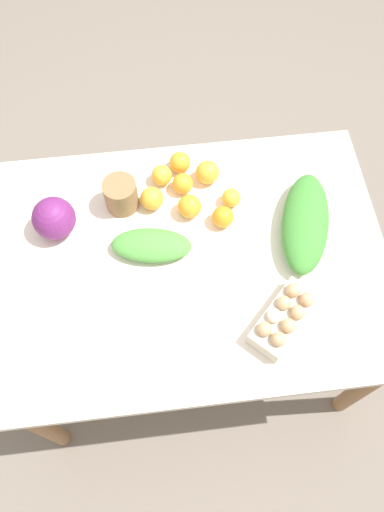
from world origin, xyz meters
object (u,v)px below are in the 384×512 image
cabbage_purple (54,218)px  orange_6 (181,162)px  orange_7 (162,175)px  egg_carton (284,318)px  greens_bunch_chard (305,222)px  orange_5 (152,199)px  orange_4 (231,198)px  paper_bag (121,195)px  orange_2 (208,172)px  greens_bunch_beet_tops (151,245)px  orange_1 (183,184)px  orange_3 (223,217)px  orange_0 (189,206)px

cabbage_purple → orange_6: (0.43, 0.20, -0.03)m
cabbage_purple → orange_7: size_ratio=1.97×
egg_carton → greens_bunch_chard: (0.13, 0.31, 0.01)m
orange_5 → egg_carton: bearing=-52.5°
orange_4 → orange_6: 0.22m
paper_bag → orange_6: bearing=30.2°
orange_2 → orange_6: size_ratio=1.11×
paper_bag → orange_2: paper_bag is taller
orange_2 → orange_4: size_ratio=1.27×
orange_2 → greens_bunch_beet_tops: bearing=-130.0°
orange_1 → orange_2: size_ratio=0.88×
orange_3 → orange_6: (-0.11, 0.24, 0.00)m
orange_1 → greens_bunch_beet_tops: bearing=-119.4°
orange_2 → orange_5: 0.22m
orange_1 → orange_3: bearing=-51.6°
greens_bunch_beet_tops → orange_3: (0.24, 0.08, 0.00)m
orange_5 → orange_7: size_ratio=1.11×
greens_bunch_beet_tops → orange_0: 0.19m
orange_1 → orange_5: size_ratio=0.91×
cabbage_purple → paper_bag: (0.22, 0.07, -0.01)m
greens_bunch_chard → orange_4: bearing=149.2°
paper_bag → orange_3: 0.35m
orange_4 → orange_7: (-0.23, 0.12, 0.00)m
orange_0 → orange_6: orange_0 is taller
orange_7 → egg_carton: bearing=-60.5°
egg_carton → orange_6: size_ratio=3.33×
orange_2 → orange_3: bearing=-81.6°
orange_3 → orange_5: (-0.23, 0.10, 0.00)m
paper_bag → orange_1: (0.21, 0.04, -0.02)m
greens_bunch_chard → orange_2: size_ratio=4.63×
paper_bag → orange_3: paper_bag is taller
egg_carton → orange_3: bearing=-116.2°
greens_bunch_beet_tops → orange_6: 0.34m
orange_6 → orange_2: bearing=-33.4°
orange_4 → orange_5: 0.27m
orange_1 → orange_7: (-0.07, 0.04, -0.00)m
orange_0 → cabbage_purple: bearing=-178.4°
orange_5 → orange_4: bearing=-5.1°
greens_bunch_chard → orange_6: size_ratio=5.12×
orange_0 → orange_5: bearing=159.3°
cabbage_purple → orange_1: (0.43, 0.11, -0.03)m
paper_bag → orange_6: (0.22, 0.13, -0.02)m
orange_3 → orange_6: size_ratio=0.98×
cabbage_purple → greens_bunch_beet_tops: (0.30, -0.12, -0.04)m
orange_7 → orange_0: bearing=-60.0°
paper_bag → orange_7: bearing=29.1°
orange_6 → cabbage_purple: bearing=-155.4°
orange_0 → orange_2: (0.08, 0.13, 0.00)m
greens_bunch_beet_tops → orange_0: orange_0 is taller
greens_bunch_chard → egg_carton: bearing=-112.8°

